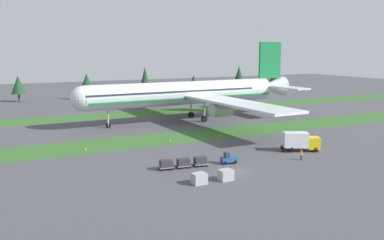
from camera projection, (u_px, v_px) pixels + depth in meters
The scene contains 17 objects.
ground_plane at pixel (234, 171), 65.95m from camera, with size 400.00×400.00×0.00m, color #47474C.
grass_strip_near at pixel (165, 139), 90.22m from camera, with size 320.00×12.34×0.01m, color #336028.
grass_strip_far at pixel (115, 115), 122.49m from camera, with size 320.00×12.34×0.01m, color #336028.
airliner at pixel (190, 93), 112.05m from camera, with size 62.98×77.19×20.95m.
baggage_tug at pixel (228, 159), 70.45m from camera, with size 2.74×1.61×1.97m.
cargo_dolly_lead at pixel (200, 161), 68.76m from camera, with size 2.37×1.76×1.55m.
cargo_dolly_second at pixel (183, 162), 67.79m from camera, with size 2.37×1.76×1.55m.
cargo_dolly_third at pixel (166, 164), 66.83m from camera, with size 2.37×1.76×1.55m.
catering_truck at pixel (300, 141), 78.86m from camera, with size 7.25×5.15×3.58m.
ground_crew_marshaller at pixel (284, 147), 78.32m from camera, with size 0.55×0.36×1.74m.
ground_crew_loader at pixel (301, 155), 72.74m from camera, with size 0.52×0.36×1.74m.
uld_container_0 at pixel (199, 179), 59.72m from camera, with size 2.00×1.60×1.58m, color #A3A3A8.
uld_container_1 at pixel (226, 175), 61.43m from camera, with size 2.00×1.60×1.58m, color #A3A3A8.
taxiway_marker_0 at pixel (221, 135), 92.96m from camera, with size 0.44×0.44×0.65m, color orange.
taxiway_marker_1 at pixel (170, 140), 87.37m from camera, with size 0.44×0.44×0.57m, color orange.
taxiway_marker_2 at pixel (85, 149), 79.83m from camera, with size 0.44×0.44×0.59m, color orange.
distant_tree_line at pixel (64, 82), 156.97m from camera, with size 192.96×11.22×12.03m.
Camera 1 is at (-34.74, -53.83, 18.82)m, focal length 39.53 mm.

